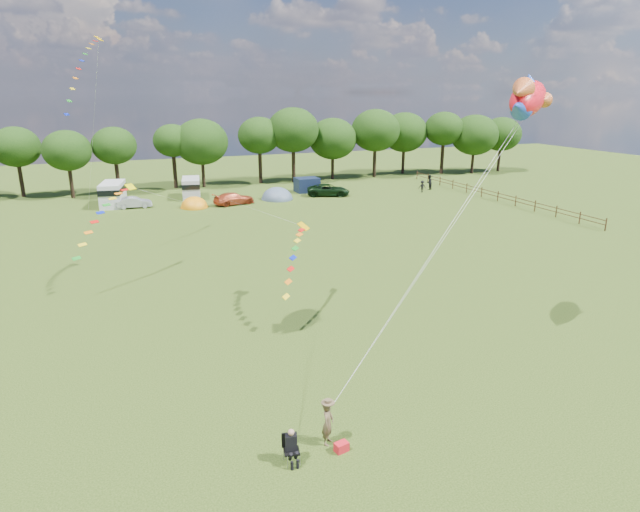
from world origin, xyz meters
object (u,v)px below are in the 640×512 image
object	(u,v)px
tent_greyblue	(277,199)
campervan_b	(113,193)
car_d	(328,190)
walker_a	(429,182)
car_c	(234,199)
fish_kite	(526,99)
tent_orange	(194,207)
walker_b	(422,186)
car_b	(134,202)
kite_flyer	(328,423)
campervan_c	(191,187)
camp_chair	(291,442)

from	to	relation	value
tent_greyblue	campervan_b	bearing A→B (deg)	170.42
car_d	walker_a	bearing A→B (deg)	-72.07
car_c	car_d	distance (m)	12.03
tent_greyblue	fish_kite	bearing A→B (deg)	-90.57
tent_orange	fish_kite	size ratio (longest dim) A/B	0.82
tent_greyblue	walker_b	distance (m)	18.69
car_b	kite_flyer	xyz separation A→B (m)	(4.36, -45.96, 0.21)
car_b	walker_a	xyz separation A→B (m)	(36.51, -1.79, 0.34)
car_c	car_d	bearing A→B (deg)	-97.65
walker_a	walker_b	world-z (taller)	walker_a
car_c	tent_greyblue	distance (m)	5.66
car_c	campervan_b	distance (m)	13.47
campervan_c	fish_kite	xyz separation A→B (m)	(8.93, -45.25, 10.65)
camp_chair	walker_a	bearing A→B (deg)	64.29
campervan_b	camp_chair	size ratio (longest dim) A/B	4.26
car_b	tent_orange	distance (m)	6.57
car_d	tent_orange	world-z (taller)	car_d
car_d	campervan_c	xyz separation A→B (m)	(-15.83, 4.86, 0.55)
walker_a	car_b	bearing A→B (deg)	-35.07
kite_flyer	camp_chair	distance (m)	1.63
car_b	walker_b	bearing A→B (deg)	-93.93
campervan_b	kite_flyer	distance (m)	48.61
tent_orange	kite_flyer	distance (m)	43.88
campervan_c	kite_flyer	distance (m)	49.84
campervan_b	camp_chair	world-z (taller)	campervan_b
car_d	tent_greyblue	distance (m)	6.54
car_c	campervan_c	bearing A→B (deg)	20.15
car_d	walker_b	distance (m)	12.21
fish_kite	walker_b	bearing A→B (deg)	26.97
car_c	car_d	xyz separation A→B (m)	(11.98, 1.09, 0.04)
tent_greyblue	walker_a	distance (m)	20.43
car_b	tent_orange	world-z (taller)	car_b
tent_orange	walker_a	size ratio (longest dim) A/B	1.74
tent_greyblue	camp_chair	size ratio (longest dim) A/B	3.15
tent_orange	camp_chair	xyz separation A→B (m)	(-3.38, -44.33, 0.77)
campervan_c	tent_greyblue	bearing A→B (deg)	-107.76
car_b	fish_kite	size ratio (longest dim) A/B	0.86
kite_flyer	walker_a	world-z (taller)	walker_a
car_c	walker_b	world-z (taller)	walker_b
campervan_c	walker_a	xyz separation A→B (m)	(29.72, -5.60, -0.31)
fish_kite	walker_a	distance (m)	46.09
campervan_b	tent_greyblue	size ratio (longest dim) A/B	1.35
car_d	kite_flyer	size ratio (longest dim) A/B	3.19
campervan_b	walker_a	bearing A→B (deg)	-86.38
walker_a	camp_chair	bearing A→B (deg)	20.69
car_b	kite_flyer	size ratio (longest dim) A/B	2.11
car_c	kite_flyer	bearing A→B (deg)	159.02
car_d	walker_a	distance (m)	13.91
car_d	camp_chair	xyz separation A→B (m)	(-19.82, -45.41, 0.07)
car_c	fish_kite	bearing A→B (deg)	174.53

